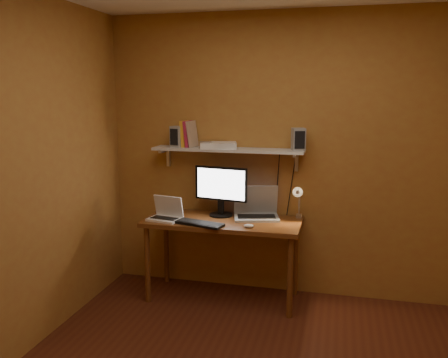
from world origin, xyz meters
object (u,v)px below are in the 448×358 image
(monitor, at_px, (221,189))
(speaker_left, at_px, (178,137))
(shelf_camera, at_px, (206,145))
(router, at_px, (218,145))
(netbook, at_px, (166,213))
(mouse, at_px, (249,226))
(keyboard, at_px, (200,224))
(speaker_right, at_px, (298,139))
(desk_lamp, at_px, (298,198))
(laptop, at_px, (256,209))
(desk, at_px, (223,229))
(wall_shelf, at_px, (228,150))

(monitor, height_order, speaker_left, speaker_left)
(shelf_camera, bearing_deg, speaker_left, 167.59)
(router, bearing_deg, speaker_left, 179.16)
(netbook, relative_size, mouse, 3.61)
(keyboard, relative_size, speaker_left, 2.20)
(router, bearing_deg, monitor, -54.55)
(keyboard, bearing_deg, speaker_right, 41.68)
(desk_lamp, distance_m, speaker_right, 0.52)
(speaker_left, xyz_separation_m, shelf_camera, (0.29, -0.06, -0.06))
(laptop, xyz_separation_m, shelf_camera, (-0.47, -0.03, 0.58))
(desk_lamp, bearing_deg, mouse, -140.00)
(monitor, relative_size, shelf_camera, 4.54)
(keyboard, bearing_deg, speaker_left, 144.39)
(speaker_left, xyz_separation_m, speaker_right, (1.12, -0.00, 0.00))
(speaker_left, bearing_deg, netbook, -74.44)
(monitor, bearing_deg, shelf_camera, -167.36)
(keyboard, distance_m, shelf_camera, 0.73)
(mouse, height_order, speaker_left, speaker_left)
(speaker_right, bearing_deg, keyboard, -171.11)
(desk, distance_m, mouse, 0.35)
(desk_lamp, relative_size, speaker_right, 1.90)
(shelf_camera, bearing_deg, keyboard, -83.48)
(keyboard, bearing_deg, desk, 69.10)
(mouse, distance_m, speaker_right, 0.88)
(speaker_right, bearing_deg, speaker_left, 162.17)
(wall_shelf, xyz_separation_m, laptop, (0.28, -0.04, -0.53))
(wall_shelf, xyz_separation_m, router, (-0.09, -0.01, 0.04))
(desk, relative_size, speaker_left, 7.18)
(keyboard, distance_m, desk_lamp, 0.90)
(desk_lamp, height_order, router, router)
(wall_shelf, bearing_deg, mouse, -54.50)
(netbook, distance_m, mouse, 0.78)
(monitor, xyz_separation_m, shelf_camera, (-0.14, -0.01, 0.40))
(monitor, distance_m, mouse, 0.52)
(desk, height_order, desk_lamp, desk_lamp)
(netbook, bearing_deg, wall_shelf, 42.15)
(netbook, bearing_deg, shelf_camera, 48.26)
(shelf_camera, bearing_deg, desk, -32.78)
(desk_lamp, height_order, speaker_right, speaker_right)
(desk_lamp, distance_m, shelf_camera, 0.96)
(monitor, bearing_deg, netbook, -142.07)
(monitor, height_order, mouse, monitor)
(netbook, height_order, mouse, netbook)
(monitor, bearing_deg, speaker_left, -178.05)
(mouse, bearing_deg, shelf_camera, 144.05)
(laptop, height_order, shelf_camera, shelf_camera)
(monitor, bearing_deg, keyboard, -97.41)
(netbook, bearing_deg, speaker_left, 97.70)
(monitor, relative_size, laptop, 1.10)
(mouse, distance_m, router, 0.82)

